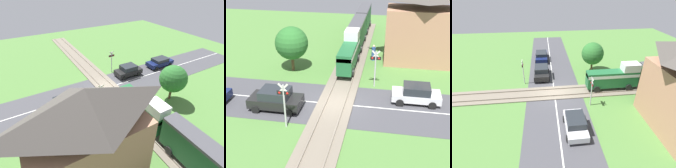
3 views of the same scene
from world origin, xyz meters
TOP-DOWN VIEW (x-y plane):
  - ground_plane at (0.00, 0.00)m, footprint 60.00×60.00m
  - road_surface at (0.00, 0.00)m, footprint 48.00×6.40m
  - track_bed at (0.00, 0.00)m, footprint 2.80×48.00m
  - train at (0.00, 13.81)m, footprint 1.58×19.62m
  - car_near_crossing at (-4.28, -1.44)m, footprint 3.91×2.07m
  - car_far_side at (6.14, 1.44)m, footprint 3.73×1.93m
  - car_behind_queue at (-10.48, -1.44)m, footprint 4.42×2.04m
  - crossing_signal_west_approach at (-2.74, -3.68)m, footprint 0.90×0.18m
  - crossing_signal_east_approach at (2.74, 3.68)m, footprint 0.90×0.18m
  - station_building at (6.84, 10.18)m, footprint 7.70×4.07m
  - pedestrian_by_station at (2.15, 9.96)m, footprint 0.41×0.41m
  - tree_roadside_hedge at (-5.27, 5.82)m, footprint 3.11×3.11m

SIDE VIEW (x-z plane):
  - ground_plane at x=0.00m, z-range 0.00..0.00m
  - road_surface at x=0.00m, z-range 0.00..0.02m
  - track_bed at x=0.00m, z-range -0.05..0.19m
  - car_behind_queue at x=-10.48m, z-range 0.05..1.44m
  - pedestrian_by_station at x=2.15m, z-range -0.07..1.57m
  - car_far_side at x=6.14m, z-range 0.03..1.51m
  - car_near_crossing at x=-4.28m, z-range 0.02..1.65m
  - train at x=0.00m, z-range 0.29..3.47m
  - crossing_signal_west_approach at x=-2.74m, z-range 0.46..3.77m
  - crossing_signal_east_approach at x=2.74m, z-range 0.46..3.77m
  - tree_roadside_hedge at x=-5.27m, z-range 0.60..4.91m
  - station_building at x=6.84m, z-range -0.10..7.87m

